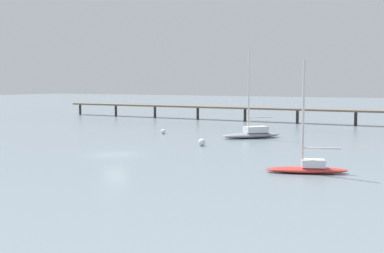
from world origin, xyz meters
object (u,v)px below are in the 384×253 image
at_px(pier, 365,105).
at_px(mooring_buoy_inner, 202,142).
at_px(sailboat_red, 308,166).
at_px(mooring_buoy_outer, 163,131).
at_px(sailboat_gray, 252,133).

xyz_separation_m(pier, mooring_buoy_inner, (-11.48, -35.12, -2.90)).
bearing_deg(pier, sailboat_red, -86.05).
relative_size(sailboat_red, mooring_buoy_outer, 12.97).
height_order(sailboat_red, mooring_buoy_outer, sailboat_red).
bearing_deg(mooring_buoy_inner, pier, 71.90).
distance_m(mooring_buoy_outer, mooring_buoy_inner, 13.70).
distance_m(sailboat_gray, mooring_buoy_outer, 12.49).
xyz_separation_m(pier, mooring_buoy_outer, (-21.92, -26.26, -2.97)).
bearing_deg(pier, mooring_buoy_inner, -108.10).
relative_size(pier, mooring_buoy_outer, 133.70).
distance_m(pier, mooring_buoy_inner, 37.06).
distance_m(pier, mooring_buoy_outer, 34.34).
bearing_deg(pier, sailboat_gray, -110.70).
bearing_deg(sailboat_gray, sailboat_red, -58.49).
bearing_deg(sailboat_gray, mooring_buoy_inner, -101.23).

